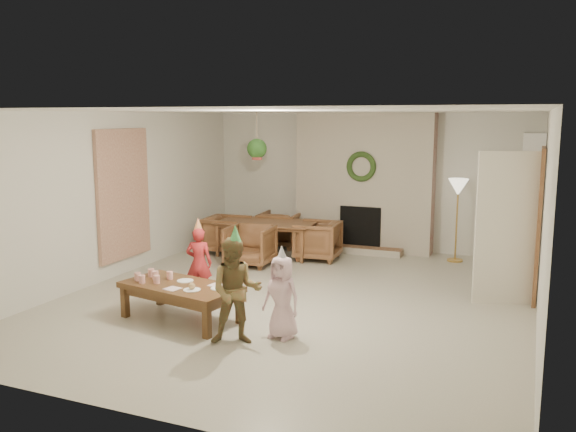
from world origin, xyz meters
The scene contains 56 objects.
floor centered at (0.00, 0.00, 0.00)m, with size 7.00×7.00×0.00m, color #B7B29E.
ceiling centered at (0.00, 0.00, 2.50)m, with size 7.00×7.00×0.00m, color white.
wall_back centered at (0.00, 3.50, 1.25)m, with size 7.00×7.00×0.00m, color silver.
wall_front centered at (0.00, -3.50, 1.25)m, with size 7.00×7.00×0.00m, color silver.
wall_left centered at (-3.00, 0.00, 1.25)m, with size 7.00×7.00×0.00m, color silver.
wall_right centered at (3.00, 0.00, 1.25)m, with size 7.00×7.00×0.00m, color silver.
fireplace_mass centered at (0.00, 3.30, 1.25)m, with size 2.50×0.40×2.50m, color #4F1415.
fireplace_hearth centered at (0.00, 2.95, 0.06)m, with size 1.60×0.30×0.12m, color brown.
fireplace_firebox centered at (0.00, 3.12, 0.45)m, with size 0.75×0.12×0.75m, color black.
fireplace_wreath centered at (0.00, 3.07, 1.55)m, with size 0.54×0.54×0.10m, color #213D16.
floor_lamp_base centered at (1.70, 3.00, 0.01)m, with size 0.26×0.26×0.03m, color gold.
floor_lamp_post centered at (1.70, 3.00, 0.66)m, with size 0.03×0.03×1.27m, color gold.
floor_lamp_shade centered at (1.70, 3.00, 1.27)m, with size 0.34×0.34×0.28m, color beige.
bookshelf_carcass centered at (2.84, 2.30, 1.10)m, with size 0.30×1.00×2.20m, color white.
bookshelf_shelf_a centered at (2.82, 2.30, 0.45)m, with size 0.30×0.92×0.03m, color white.
bookshelf_shelf_b centered at (2.82, 2.30, 0.85)m, with size 0.30×0.92×0.03m, color white.
bookshelf_shelf_c centered at (2.82, 2.30, 1.25)m, with size 0.30×0.92×0.03m, color white.
bookshelf_shelf_d centered at (2.82, 2.30, 1.65)m, with size 0.30×0.92×0.03m, color white.
books_row_lower centered at (2.80, 2.15, 0.59)m, with size 0.20×0.40×0.24m, color #B52138.
books_row_mid centered at (2.80, 2.35, 0.99)m, with size 0.20×0.44×0.24m, color navy.
books_row_upper centered at (2.80, 2.20, 1.38)m, with size 0.20×0.36×0.22m, color #A79223.
door_frame centered at (2.96, 1.20, 1.02)m, with size 0.05×0.86×2.04m, color brown.
door_leaf centered at (2.58, 0.82, 1.00)m, with size 0.05×0.80×2.00m, color beige.
curtain_panel centered at (-2.96, 0.20, 1.25)m, with size 0.06×1.20×2.00m, color #CCAD90.
dining_table centered at (-1.45, 2.15, 0.30)m, with size 1.72×0.96×0.60m, color brown.
dining_chair_near centered at (-1.39, 1.40, 0.33)m, with size 0.71×0.73×0.67m, color brown.
dining_chair_far centered at (-1.51, 2.90, 0.33)m, with size 0.71×0.73×0.67m, color brown.
dining_chair_left centered at (-2.20, 2.10, 0.33)m, with size 0.71×0.73×0.67m, color brown.
dining_chair_right centered at (-0.51, 2.22, 0.33)m, with size 0.71×0.73×0.67m, color brown.
hanging_plant_cord centered at (-1.30, 1.50, 2.15)m, with size 0.01×0.01×0.70m, color tan.
hanging_plant_pot centered at (-1.30, 1.50, 1.80)m, with size 0.16×0.16×0.12m, color maroon.
hanging_plant_foliage centered at (-1.30, 1.50, 1.92)m, with size 0.32×0.32×0.32m, color #1E4517.
coffee_table_top centered at (-0.97, -1.35, 0.41)m, with size 1.45×0.72×0.07m, color brown.
coffee_table_apron centered at (-0.97, -1.35, 0.33)m, with size 1.34×0.61×0.09m, color brown.
coffee_leg_fl centered at (-1.67, -1.51, 0.19)m, with size 0.08×0.08×0.38m, color brown.
coffee_leg_fr centered at (-0.37, -1.76, 0.19)m, with size 0.08×0.08×0.38m, color brown.
coffee_leg_bl centered at (-1.56, -0.93, 0.19)m, with size 0.08×0.08×0.38m, color brown.
coffee_leg_br centered at (-0.26, -1.18, 0.19)m, with size 0.08×0.08×0.38m, color brown.
cup_a centered at (-1.54, -1.41, 0.50)m, with size 0.08×0.08×0.10m, color white.
cup_b centered at (-1.50, -1.19, 0.50)m, with size 0.08×0.08×0.10m, color white.
cup_c centered at (-1.42, -1.49, 0.50)m, with size 0.08×0.08×0.10m, color white.
cup_d centered at (-1.38, -1.27, 0.50)m, with size 0.08×0.08×0.10m, color white.
cup_e centered at (-1.25, -1.43, 0.50)m, with size 0.08×0.08×0.10m, color white.
cup_f centered at (-1.21, -1.21, 0.50)m, with size 0.08×0.08×0.10m, color white.
plate_a centered at (-1.00, -1.21, 0.45)m, with size 0.20×0.20×0.01m, color white.
plate_b centered at (-0.71, -1.51, 0.45)m, with size 0.20×0.20×0.01m, color white.
plate_c centered at (-0.45, -1.33, 0.45)m, with size 0.20×0.20×0.01m, color white.
food_scoop centered at (-0.71, -1.51, 0.49)m, with size 0.08×0.08×0.08m, color tan.
napkin_left centered at (-0.95, -1.55, 0.45)m, with size 0.17×0.17×0.01m, color beige.
napkin_right centered at (-0.54, -1.22, 0.45)m, with size 0.17×0.17×0.01m, color beige.
child_red centered at (-1.23, -0.48, 0.49)m, with size 0.35×0.23×0.97m, color #AE2527.
party_hat_red centered at (-1.23, -0.48, 1.01)m, with size 0.13×0.13×0.18m, color gold.
child_plaid centered at (-0.01, -1.76, 0.58)m, with size 0.57×0.44×1.17m, color brown.
party_hat_plaid centered at (-0.01, -1.76, 1.21)m, with size 0.14×0.14×0.19m, color #49AA54.
child_pink centered at (0.38, -1.41, 0.47)m, with size 0.45×0.30×0.93m, color beige.
party_hat_pink centered at (0.38, -1.41, 0.97)m, with size 0.12×0.12×0.17m, color #BAB8C0.
Camera 1 is at (2.89, -7.27, 2.43)m, focal length 37.39 mm.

